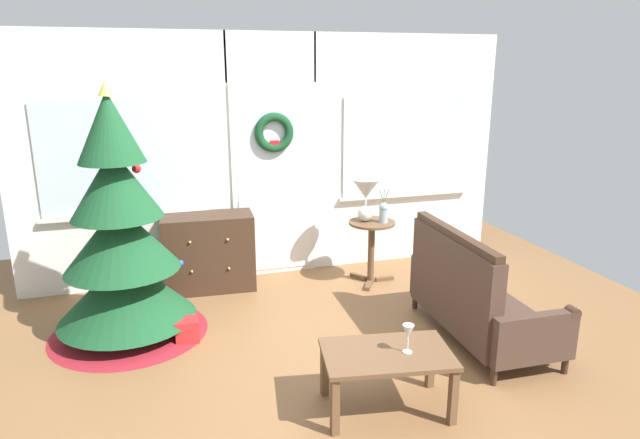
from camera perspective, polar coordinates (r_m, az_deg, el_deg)
name	(u,v)px	position (r m, az deg, el deg)	size (l,w,h in m)	color
ground_plane	(335,362)	(4.46, 1.52, -14.38)	(6.76, 6.76, 0.00)	brown
back_wall_with_door	(273,157)	(5.95, -4.85, 6.39)	(5.20, 0.19, 2.55)	white
christmas_tree	(122,249)	(4.89, -19.62, -2.87)	(1.32, 1.32, 2.12)	#4C331E
dresser_cabinet	(209,252)	(5.77, -11.30, -3.30)	(0.92, 0.48, 0.78)	#3D281C
settee_sofa	(472,297)	(4.81, 15.31, -7.66)	(0.77, 1.49, 0.96)	#3D281C
side_table	(371,239)	(5.82, 5.28, -2.03)	(0.50, 0.48, 0.67)	brown
table_lamp	(366,194)	(5.70, 4.69, 2.59)	(0.28, 0.28, 0.44)	silver
flower_vase	(384,211)	(5.72, 6.52, 0.83)	(0.11, 0.10, 0.35)	#99ADBC
coffee_table	(387,361)	(3.79, 6.85, -14.13)	(0.91, 0.65, 0.42)	brown
wine_glass	(408,332)	(3.71, 9.01, -11.33)	(0.08, 0.08, 0.20)	silver
gift_box	(187,330)	(4.86, -13.46, -10.93)	(0.19, 0.17, 0.19)	red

